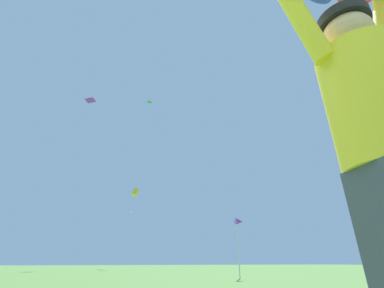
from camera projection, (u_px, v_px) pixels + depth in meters
The scene contains 6 objects.
kite_flyer_person at pixel (383, 141), 1.02m from camera, with size 0.81×0.37×1.92m.
distant_kite_yellow_mid_left at pixel (135, 192), 26.78m from camera, with size 0.72×0.73×0.88m.
distant_kite_green_far_center at pixel (129, 212), 21.19m from camera, with size 0.60×0.60×0.11m.
distant_kite_purple_low_left at pixel (90, 100), 22.95m from camera, with size 0.97×0.98×0.24m.
distant_kite_green_low_right at pixel (150, 102), 35.94m from camera, with size 0.74×0.73×0.19m.
marker_flag at pixel (239, 225), 9.35m from camera, with size 0.30×0.24×1.99m.
Camera 1 is at (-0.74, -0.74, 0.50)m, focal length 24.05 mm.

